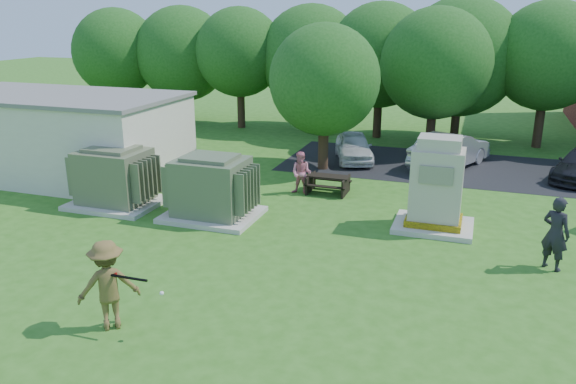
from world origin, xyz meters
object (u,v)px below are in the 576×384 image
at_px(generator_cabinet, 436,189).
at_px(car_silver_a, 450,150).
at_px(transformer_left, 115,178).
at_px(batter, 108,285).
at_px(person_by_generator, 556,233).
at_px(picnic_table, 328,182).
at_px(person_at_picnic, 301,173).
at_px(car_white, 354,147).
at_px(transformer_right, 212,189).

height_order(generator_cabinet, car_silver_a, generator_cabinet).
xyz_separation_m(transformer_left, generator_cabinet, (10.66, 1.33, 0.30)).
distance_m(batter, person_by_generator, 11.03).
bearing_deg(transformer_left, picnic_table, 29.52).
relative_size(generator_cabinet, person_at_picnic, 1.82).
bearing_deg(person_at_picnic, person_by_generator, -22.40).
bearing_deg(generator_cabinet, person_by_generator, -31.85).
height_order(person_at_picnic, car_white, person_at_picnic).
bearing_deg(generator_cabinet, car_silver_a, 90.25).
xyz_separation_m(person_by_generator, person_at_picnic, (-8.14, 3.96, -0.19)).
distance_m(transformer_right, person_at_picnic, 3.87).
xyz_separation_m(picnic_table, person_by_generator, (7.24, -4.40, 0.57)).
xyz_separation_m(person_by_generator, car_white, (-7.41, 9.47, -0.35)).
relative_size(transformer_left, generator_cabinet, 1.03).
distance_m(picnic_table, batter, 10.77).
relative_size(batter, car_white, 0.53).
relative_size(batter, car_silver_a, 0.43).
xyz_separation_m(person_at_picnic, car_white, (0.73, 5.51, -0.16)).
height_order(picnic_table, car_silver_a, car_silver_a).
bearing_deg(car_white, batter, -114.81).
bearing_deg(person_at_picnic, transformer_right, -117.73).
bearing_deg(car_silver_a, generator_cabinet, 114.46).
bearing_deg(car_white, transformer_right, -125.77).
distance_m(generator_cabinet, person_at_picnic, 5.36).
bearing_deg(transformer_right, generator_cabinet, 10.78).
xyz_separation_m(transformer_left, picnic_table, (6.61, 3.74, -0.55)).
distance_m(transformer_right, car_silver_a, 11.38).
height_order(picnic_table, car_white, car_white).
relative_size(batter, person_at_picnic, 1.24).
distance_m(generator_cabinet, car_white, 8.62).
relative_size(transformer_right, car_silver_a, 0.65).
distance_m(picnic_table, car_white, 5.08).
distance_m(car_white, car_silver_a, 4.20).
bearing_deg(picnic_table, transformer_right, -127.86).
relative_size(car_white, car_silver_a, 0.82).
height_order(car_white, car_silver_a, car_silver_a).
xyz_separation_m(generator_cabinet, picnic_table, (-4.05, 2.42, -0.85)).
relative_size(transformer_left, batter, 1.52).
bearing_deg(car_white, car_silver_a, -15.68).
xyz_separation_m(batter, car_silver_a, (5.91, 15.87, -0.23)).
relative_size(generator_cabinet, picnic_table, 1.85).
bearing_deg(car_silver_a, person_at_picnic, 73.52).
height_order(person_by_generator, car_silver_a, person_by_generator).
bearing_deg(transformer_right, picnic_table, 52.14).
xyz_separation_m(picnic_table, car_white, (-0.18, 5.07, 0.22)).
xyz_separation_m(transformer_left, person_at_picnic, (5.71, 3.31, -0.17)).
height_order(transformer_right, car_white, transformer_right).
distance_m(transformer_right, batter, 6.92).
xyz_separation_m(picnic_table, person_at_picnic, (-0.90, -0.44, 0.38)).
relative_size(picnic_table, batter, 0.79).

